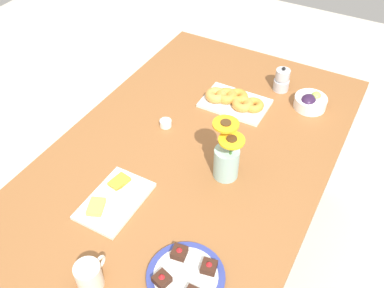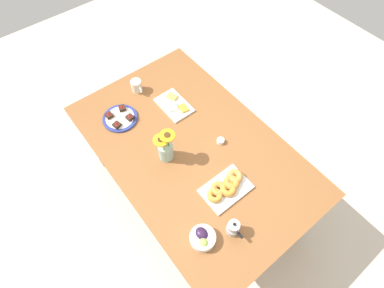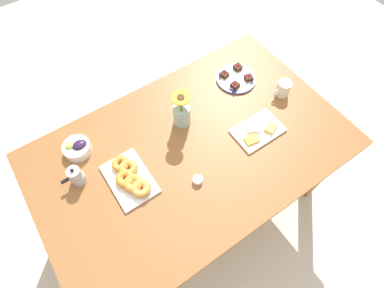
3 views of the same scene
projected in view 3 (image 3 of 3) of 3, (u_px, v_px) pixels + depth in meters
name	position (u px, v px, depth m)	size (l,w,h in m)	color
ground_plane	(192.00, 198.00, 2.17)	(6.00, 6.00, 0.00)	beige
dining_table	(192.00, 156.00, 1.60)	(1.60, 1.00, 0.74)	brown
coffee_mug	(283.00, 88.00, 1.67)	(0.11, 0.08, 0.09)	silver
grape_bowl	(77.00, 148.00, 1.50)	(0.14, 0.14, 0.07)	white
cheese_platter	(258.00, 131.00, 1.57)	(0.26, 0.17, 0.03)	white
croissant_platter	(130.00, 178.00, 1.42)	(0.19, 0.29, 0.05)	white
jam_cup_honey	(198.00, 180.00, 1.42)	(0.05, 0.05, 0.03)	white
dessert_plate	(236.00, 78.00, 1.76)	(0.23, 0.23, 0.05)	navy
flower_vase	(182.00, 113.00, 1.54)	(0.11, 0.12, 0.24)	#99C1B7
moka_pot	(76.00, 176.00, 1.40)	(0.11, 0.07, 0.12)	#B7B7BC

